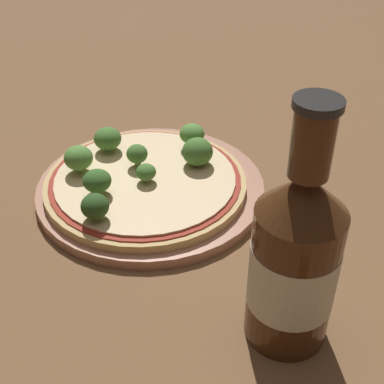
# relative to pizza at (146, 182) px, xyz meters

# --- Properties ---
(ground_plane) EXTENTS (3.00, 3.00, 0.00)m
(ground_plane) POSITION_rel_pizza_xyz_m (0.01, 0.02, -0.02)
(ground_plane) COLOR brown
(plate) EXTENTS (0.26, 0.26, 0.01)m
(plate) POSITION_rel_pizza_xyz_m (-0.00, 0.01, -0.01)
(plate) COLOR tan
(plate) RESTS_ON ground_plane
(pizza) EXTENTS (0.23, 0.23, 0.01)m
(pizza) POSITION_rel_pizza_xyz_m (0.00, 0.00, 0.00)
(pizza) COLOR tan
(pizza) RESTS_ON plate
(broccoli_floret_0) EXTENTS (0.03, 0.03, 0.03)m
(broccoli_floret_0) POSITION_rel_pizza_xyz_m (-0.04, -0.06, 0.03)
(broccoli_floret_0) COLOR #89A866
(broccoli_floret_0) RESTS_ON pizza
(broccoli_floret_1) EXTENTS (0.04, 0.04, 0.03)m
(broccoli_floret_1) POSITION_rel_pizza_xyz_m (0.00, 0.06, 0.02)
(broccoli_floret_1) COLOR #89A866
(broccoli_floret_1) RESTS_ON pizza
(broccoli_floret_2) EXTENTS (0.02, 0.02, 0.02)m
(broccoli_floret_2) POSITION_rel_pizza_xyz_m (0.01, -0.00, 0.02)
(broccoli_floret_2) COLOR #89A866
(broccoli_floret_2) RESTS_ON pizza
(broccoli_floret_3) EXTENTS (0.03, 0.03, 0.03)m
(broccoli_floret_3) POSITION_rel_pizza_xyz_m (0.05, -0.07, 0.02)
(broccoli_floret_3) COLOR #89A866
(broccoli_floret_3) RESTS_ON pizza
(broccoli_floret_4) EXTENTS (0.03, 0.03, 0.03)m
(broccoli_floret_4) POSITION_rel_pizza_xyz_m (0.01, -0.06, 0.02)
(broccoli_floret_4) COLOR #89A866
(broccoli_floret_4) RESTS_ON pizza
(broccoli_floret_5) EXTENTS (0.02, 0.02, 0.03)m
(broccoli_floret_5) POSITION_rel_pizza_xyz_m (-0.02, 0.00, 0.02)
(broccoli_floret_5) COLOR #89A866
(broccoli_floret_5) RESTS_ON pizza
(broccoli_floret_6) EXTENTS (0.03, 0.03, 0.03)m
(broccoli_floret_6) POSITION_rel_pizza_xyz_m (-0.04, 0.07, 0.03)
(broccoli_floret_6) COLOR #89A866
(broccoli_floret_6) RESTS_ON pizza
(broccoli_floret_7) EXTENTS (0.03, 0.03, 0.03)m
(broccoli_floret_7) POSITION_rel_pizza_xyz_m (-0.07, -0.02, 0.02)
(broccoli_floret_7) COLOR #89A866
(broccoli_floret_7) RESTS_ON pizza
(beer_bottle) EXTENTS (0.07, 0.07, 0.22)m
(beer_bottle) POSITION_rel_pizza_xyz_m (0.23, 0.04, 0.06)
(beer_bottle) COLOR #472814
(beer_bottle) RESTS_ON ground_plane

